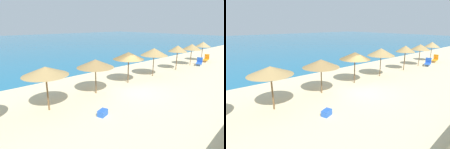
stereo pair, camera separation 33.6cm
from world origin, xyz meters
The scene contains 12 objects.
ground_plane centered at (0.00, 0.00, 0.00)m, with size 160.00×160.00×0.00m, color beige.
sea_water centered at (0.00, 45.40, 0.00)m, with size 160.00×77.45×0.01m, color #1E6B93.
beach_umbrella_2 centered at (-6.42, 1.14, 2.41)m, with size 2.62×2.62×2.67m.
beach_umbrella_3 centered at (-2.66, 1.47, 2.27)m, with size 2.69×2.69×2.56m.
beach_umbrella_4 centered at (0.96, 1.64, 2.40)m, with size 2.64×2.64×2.70m.
beach_umbrella_5 centered at (4.39, 1.52, 2.41)m, with size 2.60×2.60×2.76m.
beach_umbrella_6 centered at (8.46, 1.34, 2.38)m, with size 2.04×2.04×2.72m.
beach_umbrella_7 centered at (11.86, 1.36, 2.30)m, with size 2.22×2.22×2.63m.
beach_umbrella_8 centered at (15.70, 1.64, 2.31)m, with size 1.96×1.96×2.66m.
lounge_chair_0 centered at (15.69, 0.99, 0.41)m, with size 1.46×0.83×1.01m.
lounge_chair_1 centered at (12.69, 0.60, 0.40)m, with size 1.44×1.04×0.96m.
cooler_box centered at (-4.46, -1.55, 0.17)m, with size 0.58×0.38×0.34m, color blue.
Camera 1 is at (-10.23, -8.86, 4.99)m, focal length 29.26 mm.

